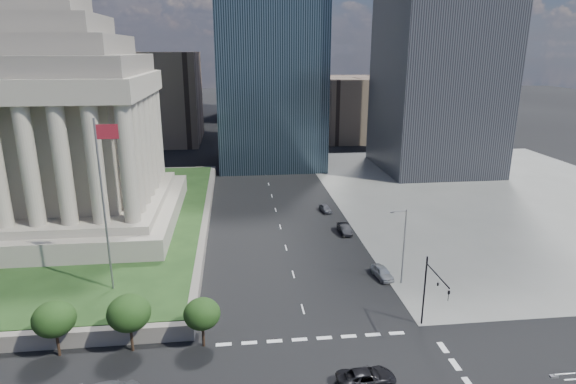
{
  "coord_description": "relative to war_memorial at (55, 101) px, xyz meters",
  "views": [
    {
      "loc": [
        -7.24,
        -28.94,
        28.88
      ],
      "look_at": [
        -2.01,
        17.47,
        14.97
      ],
      "focal_mm": 30.0,
      "sensor_mm": 36.0,
      "label": 1
    }
  ],
  "objects": [
    {
      "name": "plaza_terrace",
      "position": [
        -11.0,
        2.0,
        -20.5
      ],
      "size": [
        66.0,
        70.0,
        1.8
      ],
      "primitive_type": "cube",
      "color": "#605952",
      "rests_on": "ground"
    },
    {
      "name": "street_lamp_north",
      "position": [
        47.33,
        -23.0,
        -15.74
      ],
      "size": [
        2.13,
        0.22,
        10.0
      ],
      "color": "slate",
      "rests_on": "ground"
    },
    {
      "name": "pickup_truck",
      "position": [
        37.8,
        -41.56,
        -20.66
      ],
      "size": [
        5.53,
        2.89,
        1.49
      ],
      "primitive_type": "imported",
      "rotation": [
        0.0,
        0.0,
        1.65
      ],
      "color": "black",
      "rests_on": "ground"
    },
    {
      "name": "building_filler_nw",
      "position": [
        4.0,
        82.0,
        -7.4
      ],
      "size": [
        24.0,
        30.0,
        28.0
      ],
      "primitive_type": "cube",
      "color": "brown",
      "rests_on": "ground"
    },
    {
      "name": "parked_sedan_far",
      "position": [
        43.04,
        5.94,
        -20.73
      ],
      "size": [
        4.09,
        2.1,
        1.33
      ],
      "primitive_type": "imported",
      "rotation": [
        0.0,
        0.0,
        0.14
      ],
      "color": "#505157",
      "rests_on": "ground"
    },
    {
      "name": "parked_sedan_mid",
      "position": [
        44.15,
        -5.06,
        -20.64
      ],
      "size": [
        4.63,
        1.71,
        1.51
      ],
      "primitive_type": "imported",
      "rotation": [
        0.0,
        0.0,
        0.02
      ],
      "color": "black",
      "rests_on": "ground"
    },
    {
      "name": "sidewalk_ne",
      "position": [
        80.0,
        12.0,
        -21.38
      ],
      "size": [
        68.0,
        90.0,
        0.03
      ],
      "primitive_type": "cube",
      "color": "slate",
      "rests_on": "ground"
    },
    {
      "name": "building_filler_ne",
      "position": [
        66.0,
        82.0,
        -11.4
      ],
      "size": [
        20.0,
        30.0,
        20.0
      ],
      "primitive_type": "cube",
      "color": "brown",
      "rests_on": "ground"
    },
    {
      "name": "parked_sedan_near",
      "position": [
        45.5,
        -21.25,
        -20.65
      ],
      "size": [
        4.6,
        2.37,
        1.5
      ],
      "primitive_type": "imported",
      "rotation": [
        0.0,
        0.0,
        0.14
      ],
      "color": "#92959A",
      "rests_on": "ground"
    },
    {
      "name": "ground",
      "position": [
        34.0,
        52.0,
        -21.4
      ],
      "size": [
        500.0,
        500.0,
        0.0
      ],
      "primitive_type": "plane",
      "color": "black",
      "rests_on": "ground"
    },
    {
      "name": "plaza_lawn",
      "position": [
        -11.0,
        2.0,
        -19.55
      ],
      "size": [
        64.0,
        68.0,
        0.1
      ],
      "primitive_type": "cube",
      "color": "#1D3616",
      "rests_on": "plaza_terrace"
    },
    {
      "name": "flagpole",
      "position": [
        12.17,
        -24.0,
        -8.29
      ],
      "size": [
        2.52,
        0.24,
        20.0
      ],
      "color": "slate",
      "rests_on": "plaza_lawn"
    },
    {
      "name": "war_memorial",
      "position": [
        0.0,
        0.0,
        0.0
      ],
      "size": [
        34.0,
        34.0,
        39.0
      ],
      "primitive_type": null,
      "color": "#9F9585",
      "rests_on": "plaza_lawn"
    },
    {
      "name": "midrise_glass",
      "position": [
        36.0,
        47.0,
        8.6
      ],
      "size": [
        26.0,
        26.0,
        60.0
      ],
      "primitive_type": "cube",
      "color": "black",
      "rests_on": "ground"
    },
    {
      "name": "traffic_signal_ne",
      "position": [
        46.5,
        -34.3,
        -16.15
      ],
      "size": [
        0.3,
        5.74,
        8.0
      ],
      "color": "black",
      "rests_on": "ground"
    }
  ]
}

